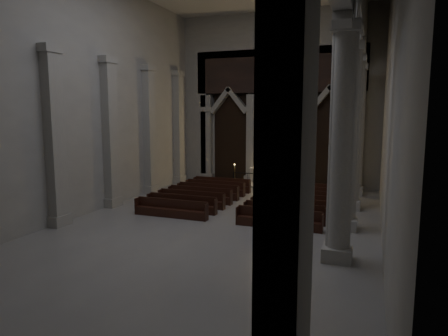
% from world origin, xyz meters
% --- Properties ---
extents(room, '(24.00, 24.10, 12.00)m').
position_xyz_m(room, '(0.00, 0.00, 7.60)').
color(room, gray).
rests_on(room, ground).
extents(sanctuary_wall, '(14.00, 0.77, 12.00)m').
position_xyz_m(sanctuary_wall, '(0.00, 11.54, 6.62)').
color(sanctuary_wall, '#AAA89F').
rests_on(sanctuary_wall, ground).
extents(right_arcade, '(1.00, 24.00, 12.00)m').
position_xyz_m(right_arcade, '(5.50, 1.33, 7.83)').
color(right_arcade, '#AAA89F').
rests_on(right_arcade, ground).
extents(left_pilasters, '(0.60, 13.00, 8.03)m').
position_xyz_m(left_pilasters, '(-6.75, 3.50, 3.91)').
color(left_pilasters, '#AAA89F').
rests_on(left_pilasters, ground).
extents(sanctuary_step, '(8.50, 2.60, 0.15)m').
position_xyz_m(sanctuary_step, '(0.00, 10.60, 0.07)').
color(sanctuary_step, '#AAA89F').
rests_on(sanctuary_step, ground).
extents(altar, '(1.98, 0.79, 1.00)m').
position_xyz_m(altar, '(-0.83, 11.21, 0.66)').
color(altar, beige).
rests_on(altar, sanctuary_step).
extents(altar_rail, '(5.18, 0.09, 1.02)m').
position_xyz_m(altar_rail, '(-0.00, 9.56, 0.68)').
color(altar_rail, black).
rests_on(altar_rail, ground).
extents(candle_stand_left, '(0.26, 0.26, 1.53)m').
position_xyz_m(candle_stand_left, '(-2.54, 9.76, 0.42)').
color(candle_stand_left, olive).
rests_on(candle_stand_left, ground).
extents(candle_stand_right, '(0.24, 0.24, 1.42)m').
position_xyz_m(candle_stand_right, '(3.05, 9.31, 0.39)').
color(candle_stand_right, olive).
rests_on(candle_stand_right, ground).
extents(pews, '(9.29, 7.41, 0.87)m').
position_xyz_m(pews, '(0.00, 4.12, 0.28)').
color(pews, black).
rests_on(pews, ground).
extents(worshipper, '(0.50, 0.37, 1.26)m').
position_xyz_m(worshipper, '(1.00, 6.26, 0.63)').
color(worshipper, black).
rests_on(worshipper, ground).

